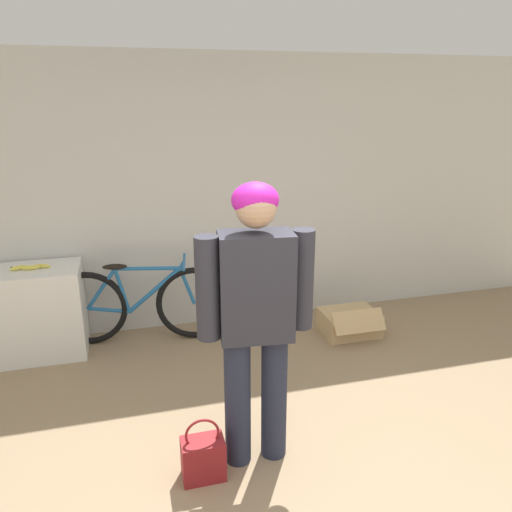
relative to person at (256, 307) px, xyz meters
name	(u,v)px	position (x,y,z in m)	size (l,w,h in m)	color
wall_back	(208,195)	(0.09, 2.11, 0.26)	(8.00, 0.07, 2.60)	silver
side_shelf	(38,312)	(-1.50, 1.80, -0.64)	(0.77, 0.52, 0.80)	white
person	(256,307)	(0.00, 0.00, 0.00)	(0.70, 0.29, 1.77)	#23283D
bicycle	(142,304)	(-0.61, 1.81, -0.66)	(1.67, 0.46, 0.78)	black
banana	(30,267)	(-1.51, 1.79, -0.22)	(0.34, 0.09, 0.04)	#EAD64C
handbag	(203,457)	(-0.36, -0.10, -0.90)	(0.26, 0.16, 0.41)	maroon
cardboard_box	(349,322)	(1.33, 1.44, -0.92)	(0.53, 0.47, 0.30)	tan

